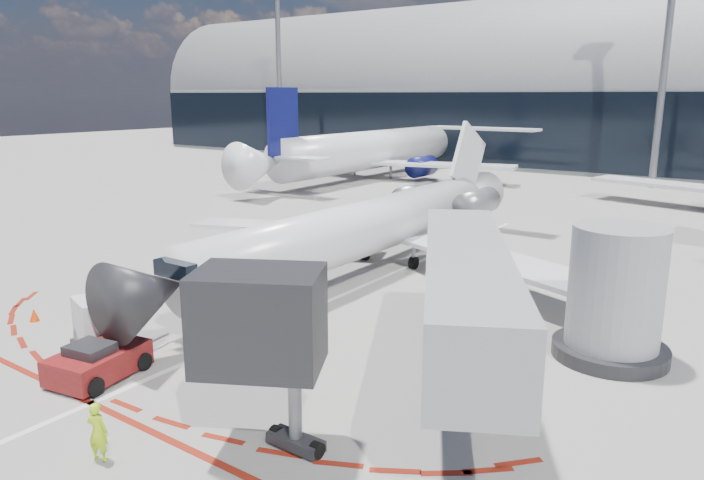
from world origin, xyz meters
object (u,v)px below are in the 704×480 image
Objects in this scene: pushback_tug at (98,361)px; ramp_worker at (98,431)px; regional_jet at (375,224)px; uld_container at (102,324)px.

ramp_worker reaches higher than pushback_tug.
pushback_tug is at bearing -91.12° from regional_jet.
pushback_tug is at bearing -51.77° from ramp_worker.
uld_container reaches higher than ramp_worker.
regional_jet reaches higher than uld_container.
uld_container is at bearing 133.10° from pushback_tug.
regional_jet is 6.04× the size of pushback_tug.
regional_jet reaches higher than ramp_worker.
ramp_worker is 0.62× the size of uld_container.
ramp_worker is at bearing -16.91° from uld_container.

